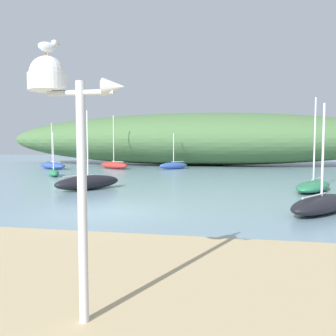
{
  "coord_description": "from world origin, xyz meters",
  "views": [
    {
      "loc": [
        4.54,
        -11.94,
        2.51
      ],
      "look_at": [
        1.14,
        6.43,
        1.19
      ],
      "focal_mm": 36.83,
      "sensor_mm": 36.0,
      "label": 1
    }
  ],
  "objects": [
    {
      "name": "sailboat_mid_channel",
      "position": [
        -13.03,
        19.63,
        0.36
      ],
      "size": [
        4.22,
        3.3,
        4.56
      ],
      "color": "#2D4C9E",
      "rests_on": "ground"
    },
    {
      "name": "sailboat_far_right",
      "position": [
        -7.17,
        21.2,
        0.37
      ],
      "size": [
        4.21,
        3.5,
        5.36
      ],
      "color": "#B72D28",
      "rests_on": "ground"
    },
    {
      "name": "mast_structure",
      "position": [
        2.41,
        -7.88,
        2.98
      ],
      "size": [
        1.25,
        0.49,
        3.41
      ],
      "color": "silver",
      "rests_on": "beach_sand"
    },
    {
      "name": "sailboat_outer_mooring",
      "position": [
        -9.03,
        12.6,
        0.29
      ],
      "size": [
        2.19,
        2.74,
        3.41
      ],
      "color": "#287A4C",
      "rests_on": "ground"
    },
    {
      "name": "sailboat_by_sandbar",
      "position": [
        8.8,
        7.23,
        0.29
      ],
      "size": [
        3.06,
        4.34,
        4.91
      ],
      "color": "#287A4C",
      "rests_on": "ground"
    },
    {
      "name": "ground_plane",
      "position": [
        0.0,
        0.0,
        0.0
      ],
      "size": [
        120.0,
        120.0,
        0.0
      ],
      "primitive_type": "plane",
      "color": "#7A99A8"
    },
    {
      "name": "sailboat_near_shore",
      "position": [
        -1.13,
        21.74,
        0.36
      ],
      "size": [
        2.99,
        2.66,
        3.54
      ],
      "color": "#2D4C9E",
      "rests_on": "ground"
    },
    {
      "name": "sailboat_off_point",
      "position": [
        -3.18,
        5.7,
        0.41
      ],
      "size": [
        3.25,
        3.93,
        4.31
      ],
      "color": "black",
      "rests_on": "ground"
    },
    {
      "name": "sailboat_inner_mooring",
      "position": [
        7.78,
        1.29,
        0.33
      ],
      "size": [
        3.38,
        4.0,
        3.96
      ],
      "color": "black",
      "rests_on": "ground"
    },
    {
      "name": "distant_hill",
      "position": [
        0.49,
        29.16,
        3.06
      ],
      "size": [
        47.29,
        12.2,
        6.12
      ],
      "primitive_type": "ellipsoid",
      "color": "#476B3D",
      "rests_on": "ground"
    },
    {
      "name": "seagull_on_radar",
      "position": [
        2.25,
        -7.87,
        3.73
      ],
      "size": [
        0.24,
        0.26,
        0.22
      ],
      "color": "orange",
      "rests_on": "mast_structure"
    }
  ]
}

